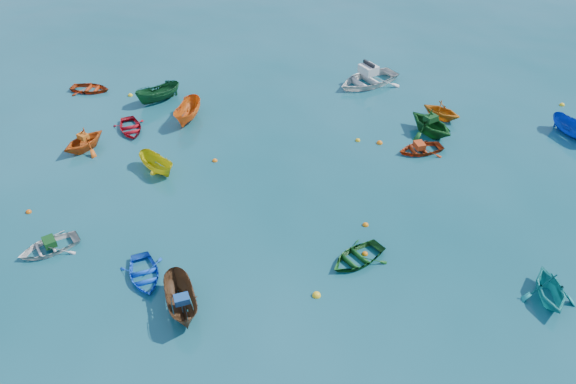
# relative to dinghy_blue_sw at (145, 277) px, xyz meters

# --- Properties ---
(ground) EXTENTS (160.00, 160.00, 0.00)m
(ground) POSITION_rel_dinghy_blue_sw_xyz_m (5.31, 1.80, 0.00)
(ground) COLOR #0A434C
(ground) RESTS_ON ground
(dinghy_blue_sw) EXTENTS (3.07, 3.34, 0.56)m
(dinghy_blue_sw) POSITION_rel_dinghy_blue_sw_xyz_m (0.00, 0.00, 0.00)
(dinghy_blue_sw) COLOR blue
(dinghy_blue_sw) RESTS_ON ground
(dinghy_white_near) EXTENTS (3.39, 3.37, 0.58)m
(dinghy_white_near) POSITION_rel_dinghy_blue_sw_xyz_m (-5.09, 0.90, 0.00)
(dinghy_white_near) COLOR beige
(dinghy_white_near) RESTS_ON ground
(sampan_brown_mid) EXTENTS (2.68, 3.48, 1.27)m
(sampan_brown_mid) POSITION_rel_dinghy_blue_sw_xyz_m (2.31, -1.49, 0.00)
(sampan_brown_mid) COLOR brown
(sampan_brown_mid) RESTS_ON ground
(dinghy_orange_w) EXTENTS (3.33, 3.52, 1.46)m
(dinghy_orange_w) POSITION_rel_dinghy_blue_sw_xyz_m (-7.41, 9.34, 0.00)
(dinghy_orange_w) COLOR #D05413
(dinghy_orange_w) RESTS_ON ground
(sampan_yellow_mid) EXTENTS (2.90, 2.46, 1.08)m
(sampan_yellow_mid) POSITION_rel_dinghy_blue_sw_xyz_m (-2.34, 7.95, 0.00)
(sampan_yellow_mid) COLOR gold
(sampan_yellow_mid) RESTS_ON ground
(dinghy_green_e) EXTENTS (3.43, 3.47, 0.59)m
(dinghy_green_e) POSITION_rel_dinghy_blue_sw_xyz_m (9.27, 2.74, 0.00)
(dinghy_green_e) COLOR #114C17
(dinghy_green_e) RESTS_ON ground
(dinghy_cyan_se) EXTENTS (2.56, 2.88, 1.40)m
(dinghy_cyan_se) POSITION_rel_dinghy_blue_sw_xyz_m (17.49, 1.85, 0.00)
(dinghy_cyan_se) COLOR teal
(dinghy_cyan_se) RESTS_ON ground
(dinghy_red_nw) EXTENTS (2.80, 2.02, 0.57)m
(dinghy_red_nw) POSITION_rel_dinghy_blue_sw_xyz_m (-10.51, 16.45, 0.00)
(dinghy_red_nw) COLOR #A8310E
(dinghy_red_nw) RESTS_ON ground
(sampan_orange_n) EXTENTS (1.27, 3.34, 1.29)m
(sampan_orange_n) POSITION_rel_dinghy_blue_sw_xyz_m (-2.43, 13.77, 0.00)
(sampan_orange_n) COLOR orange
(sampan_orange_n) RESTS_ON ground
(dinghy_green_n) EXTENTS (4.28, 4.31, 1.72)m
(dinghy_green_n) POSITION_rel_dinghy_blue_sw_xyz_m (12.82, 14.76, 0.00)
(dinghy_green_n) COLOR #13521A
(dinghy_green_n) RESTS_ON ground
(dinghy_red_ne) EXTENTS (3.29, 2.92, 0.56)m
(dinghy_red_ne) POSITION_rel_dinghy_blue_sw_xyz_m (12.23, 12.60, 0.00)
(dinghy_red_ne) COLOR #9E300D
(dinghy_red_ne) RESTS_ON ground
(sampan_blue_far) EXTENTS (2.81, 3.17, 1.20)m
(sampan_blue_far) POSITION_rel_dinghy_blue_sw_xyz_m (21.43, 16.00, 0.00)
(sampan_blue_far) COLOR #0D35AD
(sampan_blue_far) RESTS_ON ground
(dinghy_red_far) EXTENTS (3.13, 3.37, 0.57)m
(dinghy_red_far) POSITION_rel_dinghy_blue_sw_xyz_m (-5.61, 11.87, 0.00)
(dinghy_red_far) COLOR #A60D18
(dinghy_red_far) RESTS_ON ground
(dinghy_orange_far) EXTENTS (3.27, 3.14, 1.33)m
(dinghy_orange_far) POSITION_rel_dinghy_blue_sw_xyz_m (13.55, 16.82, 0.00)
(dinghy_orange_far) COLOR #C86D12
(dinghy_orange_far) RESTS_ON ground
(sampan_green_far) EXTENTS (3.06, 3.22, 1.25)m
(sampan_green_far) POSITION_rel_dinghy_blue_sw_xyz_m (-5.20, 15.85, 0.00)
(sampan_green_far) COLOR #104721
(sampan_green_far) RESTS_ON ground
(motorboat_white) EXTENTS (5.76, 5.69, 1.58)m
(motorboat_white) POSITION_rel_dinghy_blue_sw_xyz_m (8.57, 20.94, 0.00)
(motorboat_white) COLOR silver
(motorboat_white) RESTS_ON ground
(tarp_green_a) EXTENTS (0.86, 0.87, 0.34)m
(tarp_green_a) POSITION_rel_dinghy_blue_sw_xyz_m (-5.02, 0.97, 0.46)
(tarp_green_a) COLOR #104316
(tarp_green_a) RESTS_ON dinghy_white_near
(tarp_blue_a) EXTENTS (0.77, 0.71, 0.30)m
(tarp_blue_a) POSITION_rel_dinghy_blue_sw_xyz_m (2.38, -1.63, 0.79)
(tarp_blue_a) COLOR #18478C
(tarp_blue_a) RESTS_ON sampan_brown_mid
(tarp_orange_a) EXTENTS (0.75, 0.68, 0.30)m
(tarp_orange_a) POSITION_rel_dinghy_blue_sw_xyz_m (-7.39, 9.38, 0.88)
(tarp_orange_a) COLOR #CD5D15
(tarp_orange_a) RESTS_ON dinghy_orange_w
(tarp_green_b) EXTENTS (0.94, 0.93, 0.37)m
(tarp_green_b) POSITION_rel_dinghy_blue_sw_xyz_m (12.75, 14.84, 1.04)
(tarp_green_b) COLOR #0F3E16
(tarp_green_b) RESTS_ON dinghy_green_n
(tarp_orange_b) EXTENTS (0.78, 0.86, 0.34)m
(tarp_orange_b) POSITION_rel_dinghy_blue_sw_xyz_m (12.14, 12.55, 0.45)
(tarp_orange_b) COLOR #BB3A13
(tarp_orange_b) RESTS_ON dinghy_red_ne
(buoy_or_a) EXTENTS (0.30, 0.30, 0.30)m
(buoy_or_a) POSITION_rel_dinghy_blue_sw_xyz_m (-7.57, 3.29, 0.00)
(buoy_or_a) COLOR #D4580B
(buoy_or_a) RESTS_ON ground
(buoy_ye_a) EXTENTS (0.38, 0.38, 0.38)m
(buoy_ye_a) POSITION_rel_dinghy_blue_sw_xyz_m (7.72, 0.26, 0.00)
(buoy_ye_a) COLOR yellow
(buoy_ye_a) RESTS_ON ground
(buoy_or_b) EXTENTS (0.29, 0.29, 0.29)m
(buoy_or_b) POSITION_rel_dinghy_blue_sw_xyz_m (9.61, 3.21, 0.00)
(buoy_or_b) COLOR orange
(buoy_or_b) RESTS_ON ground
(buoy_ye_b) EXTENTS (0.32, 0.32, 0.32)m
(buoy_ye_b) POSITION_rel_dinghy_blue_sw_xyz_m (-2.53, 7.67, 0.00)
(buoy_ye_b) COLOR yellow
(buoy_ye_b) RESTS_ON ground
(buoy_or_c) EXTENTS (0.30, 0.30, 0.30)m
(buoy_or_c) POSITION_rel_dinghy_blue_sw_xyz_m (0.53, 9.49, 0.00)
(buoy_or_c) COLOR orange
(buoy_or_c) RESTS_ON ground
(buoy_ye_c) EXTENTS (0.31, 0.31, 0.31)m
(buoy_ye_c) POSITION_rel_dinghy_blue_sw_xyz_m (8.51, 13.15, 0.00)
(buoy_ye_c) COLOR gold
(buoy_ye_c) RESTS_ON ground
(buoy_or_d) EXTENTS (0.31, 0.31, 0.31)m
(buoy_or_d) POSITION_rel_dinghy_blue_sw_xyz_m (9.50, 5.31, 0.00)
(buoy_or_d) COLOR orange
(buoy_or_d) RESTS_ON ground
(buoy_ye_d) EXTENTS (0.34, 0.34, 0.34)m
(buoy_ye_d) POSITION_rel_dinghy_blue_sw_xyz_m (-7.48, 16.26, 0.00)
(buoy_ye_d) COLOR yellow
(buoy_ye_d) RESTS_ON ground
(buoy_or_e) EXTENTS (0.37, 0.37, 0.37)m
(buoy_or_e) POSITION_rel_dinghy_blue_sw_xyz_m (9.83, 13.09, 0.00)
(buoy_or_e) COLOR orange
(buoy_or_e) RESTS_ON ground
(buoy_ye_e) EXTENTS (0.34, 0.34, 0.34)m
(buoy_ye_e) POSITION_rel_dinghy_blue_sw_xyz_m (21.71, 20.06, 0.00)
(buoy_ye_e) COLOR yellow
(buoy_ye_e) RESTS_ON ground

